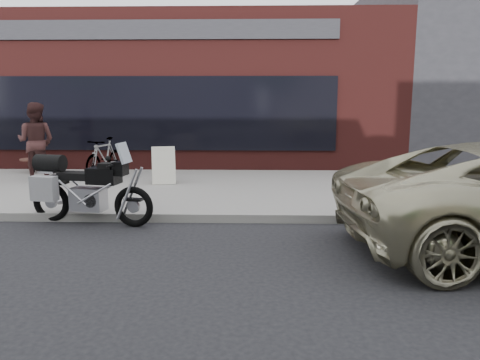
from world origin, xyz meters
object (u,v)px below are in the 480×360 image
Objects in this scene: sandwich_sign at (164,165)px; motorcycle at (82,189)px; cafe_patron_left at (36,141)px; cafe_table at (33,160)px; bicycle_rear at (105,157)px.

motorcycle is at bearing -116.63° from sandwich_sign.
cafe_patron_left reaches higher than motorcycle.
motorcycle is 1.19× the size of cafe_patron_left.
cafe_table is 0.35× the size of cafe_patron_left.
bicycle_rear is (-0.85, 3.92, 0.03)m from motorcycle.
motorcycle is at bearing 125.47° from cafe_patron_left.
sandwich_sign is (0.81, 3.07, -0.03)m from motorcycle.
bicycle_rear reaches higher than sandwich_sign.
bicycle_rear reaches higher than cafe_table.
sandwich_sign is at bearing -11.93° from bicycle_rear.
bicycle_rear is 2.20m from cafe_table.
cafe_table is at bearing 147.47° from sandwich_sign.
motorcycle is 5.39m from cafe_table.
motorcycle is 4.19m from cafe_patron_left.
cafe_table is at bearing 179.73° from bicycle_rear.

